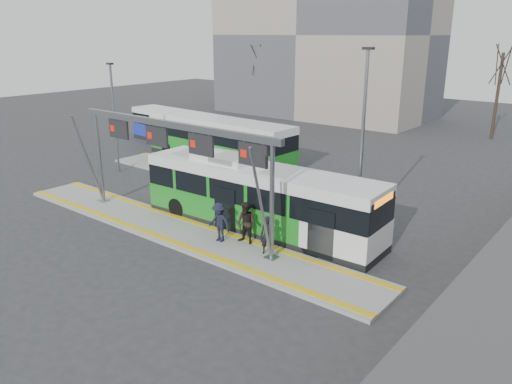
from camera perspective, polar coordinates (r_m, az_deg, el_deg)
ground at (r=24.66m, az=-8.92°, el=-4.57°), size 120.00×120.00×0.00m
platform_main at (r=24.63m, az=-8.92°, el=-4.40°), size 22.00×3.00×0.15m
platform_second at (r=32.64m, az=-3.32°, el=1.37°), size 20.00×3.00×0.15m
tactile_main at (r=24.60m, az=-8.93°, el=-4.22°), size 22.00×2.65×0.02m
tactile_second at (r=33.44m, az=-2.00°, el=1.94°), size 20.00×0.35×0.02m
gantry at (r=23.80m, az=-9.52°, el=5.45°), size 13.00×1.68×5.20m
apartment_block at (r=59.84m, az=8.01°, el=17.56°), size 24.50×12.50×18.40m
hero_bus at (r=24.22m, az=0.25°, el=-0.74°), size 12.72×3.17×3.47m
bg_bus_green at (r=37.46m, az=-4.32°, el=5.89°), size 13.00×3.28×3.22m
bg_bus_blue at (r=43.84m, az=-8.62°, el=7.23°), size 10.98×3.13×2.83m
passenger_a at (r=21.44m, az=1.30°, el=-4.98°), size 0.73×0.63×1.69m
passenger_b at (r=22.42m, az=-1.12°, el=-3.59°), size 0.97×0.77×1.93m
passenger_c at (r=22.72m, az=-4.20°, el=-3.47°), size 1.20×0.71×1.84m
tree_left at (r=52.85m, az=14.49°, el=14.87°), size 1.40×1.40×9.34m
tree_mid at (r=49.95m, az=26.28°, el=12.88°), size 1.40×1.40×8.62m
tree_far at (r=58.47m, az=0.22°, el=14.84°), size 1.40×1.40×8.27m
lamp_west at (r=35.49m, az=-15.89°, el=8.44°), size 0.50×0.25×7.38m
lamp_east at (r=23.45m, az=12.05°, el=5.83°), size 0.50×0.25×8.68m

